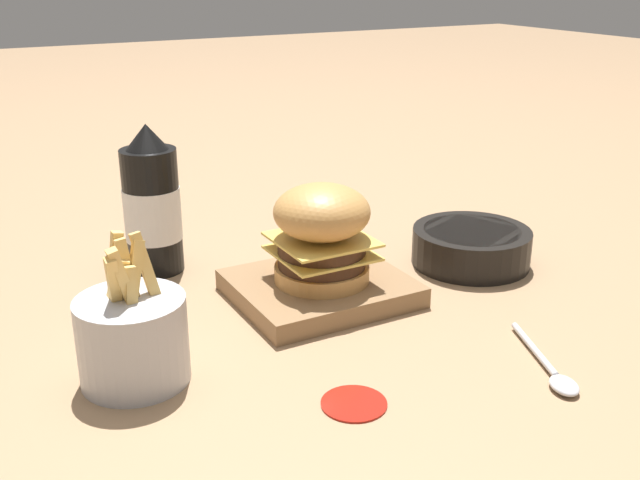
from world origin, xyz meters
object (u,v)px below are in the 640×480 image
object	(u,v)px
spoon	(553,372)
ketchup_bottle	(152,207)
fries_basket	(133,336)
burger	(322,233)
serving_board	(320,288)
side_bowl	(471,245)

from	to	relation	value
spoon	ketchup_bottle	bearing A→B (deg)	-129.09
ketchup_bottle	fries_basket	bearing A→B (deg)	68.73
ketchup_bottle	burger	bearing A→B (deg)	128.62
serving_board	side_bowl	world-z (taller)	side_bowl
serving_board	side_bowl	distance (m)	0.23
ketchup_bottle	fries_basket	world-z (taller)	ketchup_bottle
serving_board	spoon	xyz separation A→B (m)	(-0.11, 0.27, -0.01)
fries_basket	spoon	bearing A→B (deg)	151.82
serving_board	ketchup_bottle	bearing A→B (deg)	-51.00
burger	fries_basket	size ratio (longest dim) A/B	0.80
ketchup_bottle	fries_basket	size ratio (longest dim) A/B	1.33
fries_basket	spoon	world-z (taller)	fries_basket
side_bowl	ketchup_bottle	bearing A→B (deg)	-25.81
serving_board	ketchup_bottle	size ratio (longest dim) A/B	1.03
burger	ketchup_bottle	bearing A→B (deg)	-51.38
burger	spoon	size ratio (longest dim) A/B	0.84
spoon	fries_basket	bearing A→B (deg)	-97.14
burger	side_bowl	xyz separation A→B (m)	(-0.23, -0.00, -0.06)
serving_board	fries_basket	world-z (taller)	fries_basket
ketchup_bottle	spoon	bearing A→B (deg)	119.87
ketchup_bottle	spoon	xyz separation A→B (m)	(-0.26, 0.45, -0.08)
serving_board	fries_basket	distance (m)	0.26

